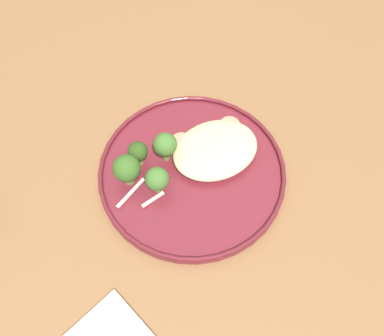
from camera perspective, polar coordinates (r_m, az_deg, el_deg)
The scene contains 15 objects.
ground at distance 1.36m, azimuth -1.23°, elevation -14.40°, with size 6.00×6.00×0.00m, color #665B51.
wooden_dining_table at distance 0.75m, azimuth -2.18°, elevation -1.02°, with size 1.40×1.00×0.74m.
dinner_plate at distance 0.65m, azimuth -0.00°, elevation -0.50°, with size 0.29×0.29×0.02m.
noodle_bed at distance 0.65m, azimuth 3.20°, elevation 2.53°, with size 0.14×0.11×0.03m.
seared_scallop_on_noodles at distance 0.66m, azimuth 4.38°, elevation 2.59°, with size 0.03×0.03×0.02m.
seared_scallop_large_seared at distance 0.68m, azimuth 5.15°, elevation 5.67°, with size 0.03×0.03×0.01m.
seared_scallop_front_small at distance 0.65m, azimuth 1.49°, elevation 2.22°, with size 0.03×0.03×0.01m.
seared_scallop_tilted_round at distance 0.65m, azimuth 5.61°, elevation 1.49°, with size 0.03×0.03×0.02m.
seared_scallop_right_edge at distance 0.66m, azimuth -1.33°, elevation 3.31°, with size 0.03×0.03×0.01m.
broccoli_floret_near_rim at distance 0.61m, azimuth -4.79°, elevation -1.55°, with size 0.04×0.04×0.05m.
broccoli_floret_split_head at distance 0.63m, azimuth -3.68°, elevation 3.14°, with size 0.04×0.04×0.06m.
broccoli_floret_beside_noodles at distance 0.63m, azimuth -7.35°, elevation 2.04°, with size 0.03×0.03×0.05m.
broccoli_floret_tall_stalk at distance 0.61m, azimuth -8.91°, elevation -0.11°, with size 0.04×0.04×0.06m.
onion_sliver_pale_crescent at distance 0.63m, azimuth -8.35°, elevation -3.38°, with size 0.06×0.01×0.00m, color silver.
onion_sliver_curled_piece at distance 0.62m, azimuth -5.34°, elevation -4.30°, with size 0.04×0.01×0.00m, color silver.
Camera 1 is at (-0.13, -0.33, 1.32)m, focal length 39.08 mm.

